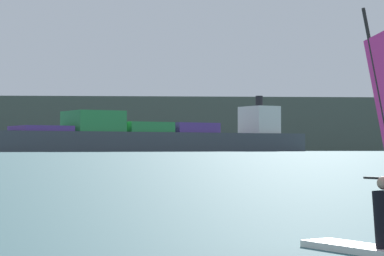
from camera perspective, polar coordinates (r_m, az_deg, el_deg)
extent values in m
cube|color=white|center=(14.35, 11.83, -8.05)|extent=(1.30, 2.78, 0.12)
cylinder|color=black|center=(14.04, 12.82, -6.03)|extent=(0.41, 0.47, 0.96)
sphere|color=tan|center=(14.01, 12.80, -3.64)|extent=(0.22, 0.22, 0.22)
cube|color=#3F444C|center=(438.65, -2.64, -0.95)|extent=(179.21, 65.90, 9.82)
cube|color=silver|center=(474.37, 4.55, 0.54)|extent=(19.00, 23.54, 15.25)
cylinder|color=black|center=(474.84, 4.55, 1.82)|extent=(4.00, 4.00, 6.00)
cube|color=#59388C|center=(449.04, -0.28, 0.00)|extent=(29.66, 30.50, 5.20)
cube|color=#2D8C47|center=(435.76, -3.39, 0.04)|extent=(29.66, 30.50, 5.20)
cube|color=#2D8C47|center=(423.91, -6.69, 0.44)|extent=(29.66, 30.50, 10.40)
cube|color=#59388C|center=(413.37, -10.17, -0.04)|extent=(29.66, 30.50, 2.60)
cube|color=#4C564C|center=(801.88, -2.33, -0.17)|extent=(1417.41, 778.03, 36.92)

